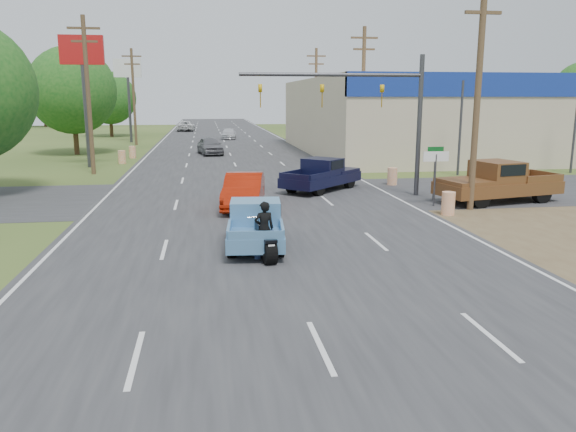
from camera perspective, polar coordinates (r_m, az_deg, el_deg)
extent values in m
plane|color=#33491D|center=(11.52, 3.32, -13.20)|extent=(200.00, 200.00, 0.00)
cube|color=#2D2D30|center=(50.50, -5.89, 6.25)|extent=(15.00, 180.00, 0.02)
cube|color=#2D2D30|center=(28.71, -3.92, 2.06)|extent=(120.00, 10.00, 0.02)
cube|color=brown|center=(24.61, 24.19, -0.63)|extent=(8.00, 18.00, 0.01)
cube|color=#B7A88C|center=(60.75, 26.23, 9.16)|extent=(50.00, 28.00, 6.60)
cylinder|color=#4C3823|center=(25.98, 18.70, 11.51)|extent=(0.28, 0.28, 10.00)
cube|color=#4C3823|center=(26.22, 19.22, 18.94)|extent=(1.60, 0.14, 0.14)
cylinder|color=#4C3823|center=(42.83, 7.61, 11.91)|extent=(0.28, 0.28, 10.00)
cube|color=#4C3823|center=(43.05, 7.77, 17.50)|extent=(2.00, 0.14, 0.14)
cube|color=#4C3823|center=(42.98, 7.74, 16.44)|extent=(1.60, 0.14, 0.14)
cylinder|color=#4C3823|center=(60.35, 2.85, 11.95)|extent=(0.28, 0.28, 10.00)
cube|color=#4C3823|center=(60.51, 2.90, 15.93)|extent=(2.00, 0.14, 0.14)
cube|color=#4C3823|center=(60.46, 2.89, 15.17)|extent=(1.60, 0.14, 0.14)
cylinder|color=#4C3823|center=(38.92, -19.62, 11.36)|extent=(0.28, 0.28, 10.00)
cube|color=#4C3823|center=(39.16, -20.07, 17.50)|extent=(2.00, 0.14, 0.14)
cube|color=#4C3823|center=(39.08, -19.98, 16.34)|extent=(1.60, 0.14, 0.14)
cylinder|color=#4C3823|center=(62.65, -15.40, 11.54)|extent=(0.28, 0.28, 10.00)
cube|color=#4C3823|center=(62.80, -15.61, 15.37)|extent=(2.00, 0.14, 0.14)
cube|color=#4C3823|center=(62.75, -15.57, 14.64)|extent=(1.60, 0.14, 0.14)
cylinder|color=#422D19|center=(53.53, -20.75, 7.60)|extent=(0.44, 0.44, 3.24)
sphere|color=#164E18|center=(53.44, -21.07, 11.83)|extent=(7.56, 7.56, 7.56)
cylinder|color=#422D19|center=(77.24, -17.52, 8.75)|extent=(0.44, 0.44, 2.88)
sphere|color=#164E18|center=(77.16, -17.68, 11.36)|extent=(6.72, 6.72, 6.72)
cylinder|color=#422D19|center=(110.07, 8.78, 10.06)|extent=(0.44, 0.44, 3.42)
sphere|color=#164E18|center=(110.03, 8.85, 12.23)|extent=(7.98, 7.98, 7.98)
cylinder|color=#422D19|center=(108.88, -23.48, 9.31)|extent=(0.44, 0.44, 3.78)
sphere|color=#164E18|center=(108.85, -23.69, 11.73)|extent=(8.82, 8.82, 8.82)
cylinder|color=orange|center=(24.82, 15.96, 1.23)|extent=(0.56, 0.56, 1.00)
cylinder|color=orange|center=(32.77, 10.55, 3.97)|extent=(0.56, 0.56, 1.00)
cylinder|color=orange|center=(44.88, -16.51, 5.76)|extent=(0.56, 0.56, 1.00)
cylinder|color=orange|center=(48.79, -15.52, 6.27)|extent=(0.56, 0.56, 1.00)
cylinder|color=#3F3F44|center=(43.04, -19.88, 10.65)|extent=(0.30, 0.30, 9.00)
cube|color=#B21414|center=(43.16, -20.24, 15.56)|extent=(3.00, 0.35, 2.00)
cylinder|color=#3F3F44|center=(66.74, -15.83, 11.08)|extent=(0.30, 0.30, 9.00)
cube|color=white|center=(66.82, -16.01, 14.25)|extent=(3.00, 0.35, 2.00)
cylinder|color=#3F3F44|center=(26.59, 14.69, 3.51)|extent=(0.08, 0.08, 2.40)
cube|color=white|center=(26.46, 14.82, 5.87)|extent=(1.20, 0.05, 0.45)
cylinder|color=#3F3F44|center=(28.19, 14.64, 3.97)|extent=(0.08, 0.08, 2.40)
cube|color=#0C591E|center=(28.05, 14.78, 6.60)|extent=(0.80, 0.04, 0.22)
cylinder|color=#3F3F44|center=(29.26, 13.18, 8.84)|extent=(0.24, 0.24, 7.00)
cylinder|color=#3F3F44|center=(27.93, 4.53, 14.11)|extent=(9.00, 0.18, 0.18)
imported|color=gold|center=(28.57, 9.54, 13.04)|extent=(0.18, 0.40, 1.10)
imported|color=gold|center=(27.81, 3.49, 13.21)|extent=(0.18, 0.40, 1.10)
imported|color=gold|center=(27.35, -2.85, 13.24)|extent=(0.18, 0.40, 1.10)
imported|color=#9D1A07|center=(25.40, -4.50, 2.53)|extent=(2.35, 4.94, 1.56)
cylinder|color=black|center=(16.79, -1.88, -3.74)|extent=(0.45, 0.77, 0.73)
cylinder|color=black|center=(18.30, -3.10, -2.44)|extent=(0.23, 0.74, 0.73)
cube|color=black|center=(17.49, -2.55, -2.03)|extent=(0.41, 1.34, 0.33)
cube|color=black|center=(17.70, -2.76, -1.13)|extent=(0.36, 0.64, 0.24)
cube|color=black|center=(17.14, -2.30, -1.71)|extent=(0.41, 0.65, 0.11)
cylinder|color=white|center=(17.96, -3.01, -0.11)|extent=(0.72, 0.15, 0.06)
cube|color=white|center=(16.50, -1.68, -3.15)|extent=(0.20, 0.05, 0.13)
imported|color=black|center=(17.31, -2.43, -1.61)|extent=(0.67, 0.49, 1.71)
cylinder|color=black|center=(20.31, -5.42, -1.06)|extent=(0.33, 0.74, 0.72)
cylinder|color=black|center=(20.31, -1.18, -1.01)|extent=(0.33, 0.74, 0.72)
cylinder|color=black|center=(17.61, -5.74, -3.08)|extent=(0.33, 0.74, 0.72)
cylinder|color=black|center=(17.60, -0.85, -3.03)|extent=(0.33, 0.74, 0.72)
cube|color=#568BB9|center=(18.90, -3.30, -1.40)|extent=(2.19, 4.79, 0.46)
cube|color=#568BB9|center=(20.19, -3.32, 0.32)|extent=(1.85, 1.91, 0.16)
cube|color=#568BB9|center=(18.86, -3.33, 0.47)|extent=(1.76, 1.53, 0.76)
cube|color=black|center=(18.83, -3.33, 0.87)|extent=(1.77, 1.26, 0.40)
cube|color=#568BB9|center=(16.60, -3.31, -1.99)|extent=(1.64, 0.22, 0.27)
cylinder|color=black|center=(32.14, 3.64, 3.82)|extent=(0.78, 0.78, 0.80)
cylinder|color=black|center=(31.28, 6.25, 3.55)|extent=(0.78, 0.78, 0.80)
cylinder|color=black|center=(29.57, 0.39, 3.14)|extent=(0.78, 0.78, 0.80)
cylinder|color=black|center=(28.63, 3.14, 2.83)|extent=(0.78, 0.78, 0.80)
cube|color=black|center=(30.35, 3.41, 3.77)|extent=(5.08, 5.13, 0.52)
cube|color=black|center=(31.63, 4.95, 4.67)|extent=(2.75, 2.75, 0.18)
cube|color=black|center=(30.35, 3.53, 5.06)|extent=(2.41, 2.41, 0.85)
cube|color=black|center=(30.33, 3.53, 5.34)|extent=(2.22, 2.21, 0.45)
cube|color=black|center=(28.20, 0.62, 3.99)|extent=(1.38, 1.34, 0.30)
cylinder|color=black|center=(26.82, 18.95, 1.72)|extent=(0.97, 0.53, 0.92)
cylinder|color=black|center=(28.30, 16.48, 2.38)|extent=(0.97, 0.53, 0.92)
cylinder|color=black|center=(29.22, 24.39, 2.09)|extent=(0.97, 0.53, 0.92)
cylinder|color=black|center=(30.59, 21.85, 2.69)|extent=(0.97, 0.53, 0.92)
cube|color=brown|center=(28.65, 20.53, 2.73)|extent=(6.32, 3.52, 0.60)
cube|color=brown|center=(27.46, 17.77, 3.35)|extent=(2.68, 2.62, 0.21)
cube|color=brown|center=(28.47, 20.47, 4.27)|extent=(2.20, 2.45, 0.98)
cube|color=black|center=(28.45, 20.49, 4.62)|extent=(1.86, 2.41, 0.52)
cube|color=brown|center=(30.59, 24.74, 3.80)|extent=(0.54, 2.08, 0.34)
imported|color=slate|center=(50.45, -7.93, 7.07)|extent=(2.57, 4.79, 1.55)
imported|color=silver|center=(69.87, -6.04, 8.29)|extent=(2.12, 4.48, 1.26)
imported|color=silver|center=(88.10, -10.32, 8.97)|extent=(2.69, 5.51, 1.51)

